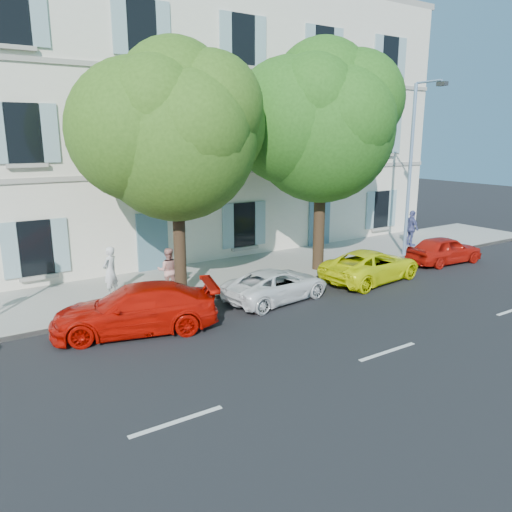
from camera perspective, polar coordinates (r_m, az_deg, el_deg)
ground at (r=16.47m, az=4.44°, el=-6.02°), size 90.00×90.00×0.00m
sidewalk at (r=19.98m, az=-3.35°, el=-2.23°), size 36.00×4.50×0.15m
kerb at (r=18.21m, az=0.07°, el=-3.78°), size 36.00×0.16×0.16m
building at (r=24.39m, az=-10.52°, el=14.52°), size 28.00×7.00×12.00m
car_red_coupe at (r=14.78m, az=-13.63°, el=-5.91°), size 5.04×3.15×1.36m
car_white_coupe at (r=17.12m, az=2.36°, el=-3.31°), size 4.12×2.30×1.09m
car_yellow_supercar at (r=19.87m, az=13.03°, el=-1.06°), size 4.61×2.55×1.22m
car_red_hatchback at (r=23.52m, az=20.73°, el=0.68°), size 3.72×1.74×1.23m
tree_left at (r=16.62m, az=-9.16°, el=12.95°), size 5.24×5.24×8.13m
tree_right at (r=20.13m, az=7.54°, el=14.04°), size 5.63×5.63×8.67m
street_lamp at (r=23.38m, az=17.55°, el=10.39°), size 0.26×1.62×7.60m
pedestrian_a at (r=17.71m, az=-16.33°, el=-1.70°), size 0.75×0.70×1.73m
pedestrian_b at (r=17.72m, az=-9.99°, el=-1.59°), size 0.95×0.87×1.58m
pedestrian_c at (r=25.93m, az=17.35°, el=3.04°), size 0.71×1.12×1.78m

